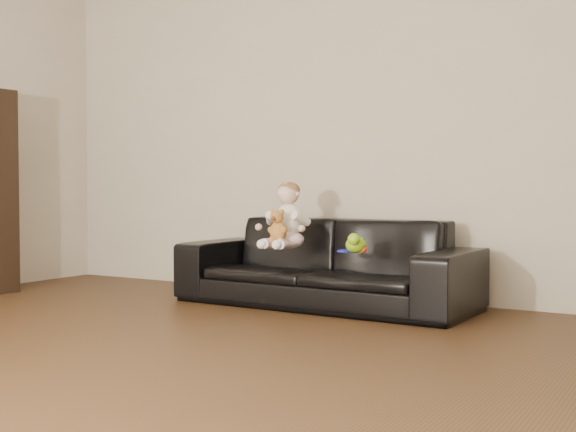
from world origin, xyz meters
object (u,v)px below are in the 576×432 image
Objects in this scene: toy_rattle at (362,249)px; toy_blue_disc at (345,251)px; baby at (287,219)px; teddy_bear at (278,226)px; sofa at (325,262)px; toy_green at (356,245)px.

toy_blue_disc is at bearing 163.71° from toy_rattle.
teddy_bear is at bearing -95.40° from baby.
baby is at bearing 171.81° from toy_rattle.
baby is 4.65× the size of toy_blue_disc.
sofa is at bearing 145.45° from toy_blue_disc.
toy_rattle reaches higher than toy_blue_disc.
sofa is at bearing 148.11° from toy_green.
baby is 0.14m from teddy_bear.
toy_blue_disc is at bearing 154.28° from toy_green.
toy_green is at bearing -25.72° from toy_blue_disc.
toy_blue_disc is (0.45, -0.04, -0.19)m from baby.
teddy_bear is 1.41× the size of toy_green.
toy_blue_disc is (-0.11, 0.05, -0.05)m from toy_green.
baby is 2.10× the size of teddy_bear.
baby is 2.96× the size of toy_green.
toy_rattle is at bearing -16.29° from toy_blue_disc.
baby is at bearing 174.49° from toy_blue_disc.
sofa is 0.41m from toy_green.
toy_green is 2.51× the size of toy_rattle.
toy_green is at bearing -19.15° from baby.
baby is 7.43× the size of toy_rattle.
toy_rattle is at bearing -13.02° from teddy_bear.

